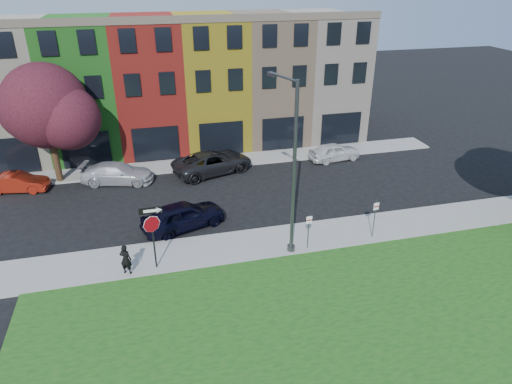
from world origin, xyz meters
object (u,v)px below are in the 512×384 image
object	(u,v)px
street_lamp	(292,170)
stop_sign	(152,225)
man	(126,259)
sedan_near	(183,216)

from	to	relation	value
street_lamp	stop_sign	bearing A→B (deg)	163.50
man	street_lamp	world-z (taller)	street_lamp
sedan_near	street_lamp	bearing A→B (deg)	-144.84
stop_sign	street_lamp	xyz separation A→B (m)	(6.86, -0.01, 2.11)
street_lamp	sedan_near	bearing A→B (deg)	127.79
man	street_lamp	size ratio (longest dim) A/B	0.18
sedan_near	street_lamp	world-z (taller)	street_lamp
stop_sign	man	size ratio (longest dim) A/B	2.11
man	sedan_near	bearing A→B (deg)	-105.16
stop_sign	sedan_near	size ratio (longest dim) A/B	0.66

